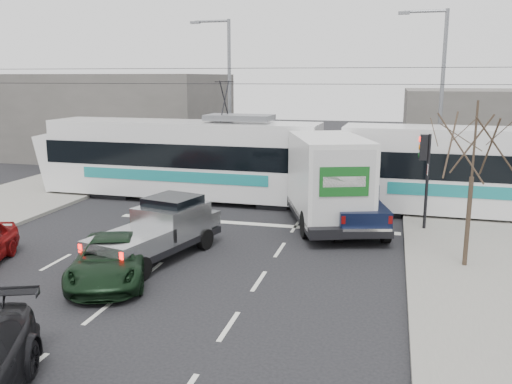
% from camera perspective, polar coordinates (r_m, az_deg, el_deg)
% --- Properties ---
extents(ground, '(120.00, 120.00, 0.00)m').
position_cam_1_polar(ground, '(16.39, -5.54, -8.79)').
color(ground, black).
rests_on(ground, ground).
extents(rails, '(60.00, 1.60, 0.03)m').
position_cam_1_polar(rails, '(25.63, 1.97, -1.07)').
color(rails, '#33302D').
rests_on(rails, ground).
extents(building_left, '(14.00, 10.00, 6.00)m').
position_cam_1_polar(building_left, '(41.27, -13.82, 7.77)').
color(building_left, '#635D59').
rests_on(building_left, ground).
extents(building_right, '(12.00, 10.00, 5.00)m').
position_cam_1_polar(building_right, '(39.14, 24.17, 6.12)').
color(building_right, '#635D59').
rests_on(building_right, ground).
extents(bare_tree, '(2.40, 2.40, 5.00)m').
position_cam_1_polar(bare_tree, '(17.19, 21.99, 4.41)').
color(bare_tree, '#47382B').
rests_on(bare_tree, ground).
extents(traffic_signal, '(0.44, 0.44, 3.60)m').
position_cam_1_polar(traffic_signal, '(21.16, 17.34, 3.13)').
color(traffic_signal, black).
rests_on(traffic_signal, ground).
extents(street_lamp_near, '(2.38, 0.25, 9.00)m').
position_cam_1_polar(street_lamp_near, '(28.49, 18.60, 10.00)').
color(street_lamp_near, slate).
rests_on(street_lamp_near, ground).
extents(street_lamp_far, '(2.38, 0.25, 9.00)m').
position_cam_1_polar(street_lamp_far, '(31.84, -3.14, 10.75)').
color(street_lamp_far, slate).
rests_on(street_lamp_far, ground).
extents(catenary, '(60.00, 0.20, 7.00)m').
position_cam_1_polar(catenary, '(25.04, 2.03, 7.59)').
color(catenary, black).
rests_on(catenary, ground).
extents(tram, '(27.46, 3.46, 5.59)m').
position_cam_1_polar(tram, '(24.43, 7.77, 2.90)').
color(tram, white).
rests_on(tram, ground).
extents(silver_pickup, '(3.02, 5.51, 1.90)m').
position_cam_1_polar(silver_pickup, '(18.00, -9.96, -3.85)').
color(silver_pickup, black).
rests_on(silver_pickup, ground).
extents(box_truck, '(4.64, 7.58, 3.59)m').
position_cam_1_polar(box_truck, '(21.70, 7.30, 1.20)').
color(box_truck, black).
rests_on(box_truck, ground).
extents(navy_pickup, '(3.01, 5.27, 2.10)m').
position_cam_1_polar(navy_pickup, '(21.33, 10.17, -1.10)').
color(navy_pickup, black).
rests_on(navy_pickup, ground).
extents(green_car, '(3.46, 4.89, 1.24)m').
position_cam_1_polar(green_car, '(16.42, -15.01, -6.83)').
color(green_car, black).
rests_on(green_car, ground).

